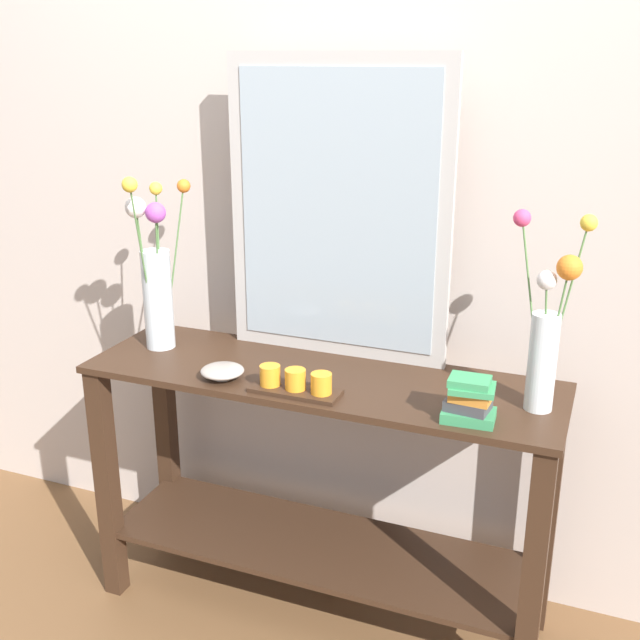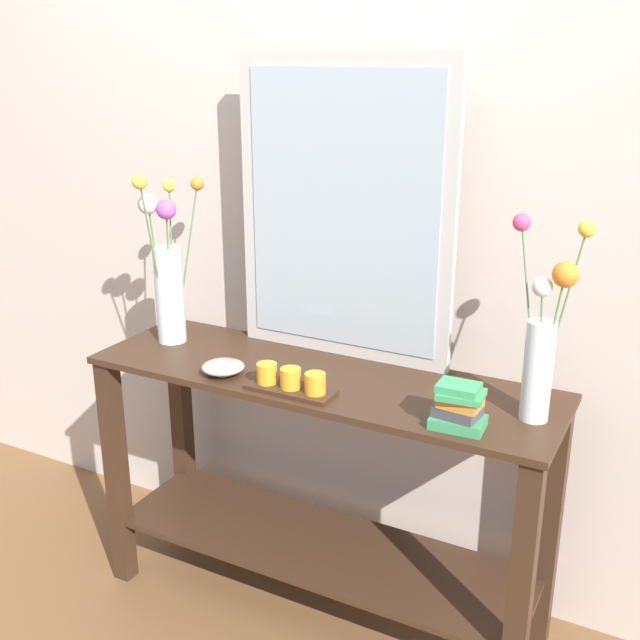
# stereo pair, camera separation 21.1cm
# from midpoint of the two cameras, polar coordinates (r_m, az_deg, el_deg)

# --- Properties ---
(ground_plane) EXTENTS (7.00, 6.00, 0.02)m
(ground_plane) POSITION_cam_midpoint_polar(r_m,az_deg,el_deg) (2.59, 2.49, -20.63)
(ground_plane) COLOR brown
(wall_back) EXTENTS (6.40, 0.08, 2.70)m
(wall_back) POSITION_cam_midpoint_polar(r_m,az_deg,el_deg) (2.31, 6.53, 11.71)
(wall_back) COLOR beige
(wall_back) RESTS_ON ground
(console_table) EXTENTS (1.36, 0.41, 0.79)m
(console_table) POSITION_cam_midpoint_polar(r_m,az_deg,el_deg) (2.30, 2.67, -11.10)
(console_table) COLOR #382316
(console_table) RESTS_ON ground
(mirror_leaning) EXTENTS (0.66, 0.03, 0.86)m
(mirror_leaning) POSITION_cam_midpoint_polar(r_m,az_deg,el_deg) (2.20, 4.55, 7.99)
(mirror_leaning) COLOR #B7B2AD
(mirror_leaning) RESTS_ON console_table
(tall_vase_left) EXTENTS (0.13, 0.26, 0.54)m
(tall_vase_left) POSITION_cam_midpoint_polar(r_m,az_deg,el_deg) (2.37, -8.76, 3.30)
(tall_vase_left) COLOR silver
(tall_vase_left) RESTS_ON console_table
(vase_right) EXTENTS (0.20, 0.15, 0.50)m
(vase_right) POSITION_cam_midpoint_polar(r_m,az_deg,el_deg) (1.94, 19.21, -1.56)
(vase_right) COLOR silver
(vase_right) RESTS_ON console_table
(candle_tray) EXTENTS (0.24, 0.09, 0.07)m
(candle_tray) POSITION_cam_midpoint_polar(r_m,az_deg,el_deg) (2.05, 0.76, -4.69)
(candle_tray) COLOR #382316
(candle_tray) RESTS_ON console_table
(decorative_bowl) EXTENTS (0.12, 0.12, 0.04)m
(decorative_bowl) POSITION_cam_midpoint_polar(r_m,az_deg,el_deg) (2.16, -4.45, -3.56)
(decorative_bowl) COLOR #9E9389
(decorative_bowl) RESTS_ON console_table
(book_stack) EXTENTS (0.13, 0.10, 0.12)m
(book_stack) POSITION_cam_midpoint_polar(r_m,az_deg,el_deg) (1.90, 13.44, -6.39)
(book_stack) COLOR #388E56
(book_stack) RESTS_ON console_table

